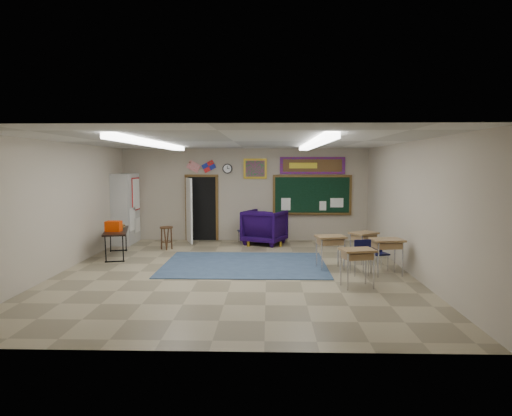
{
  "coord_description": "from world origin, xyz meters",
  "views": [
    {
      "loc": [
        0.79,
        -10.33,
        2.47
      ],
      "look_at": [
        0.46,
        1.5,
        1.35
      ],
      "focal_mm": 32.0,
      "sensor_mm": 36.0,
      "label": 1
    }
  ],
  "objects_px": {
    "student_desk_front_left": "(330,251)",
    "wooden_stool": "(167,238)",
    "wingback_armchair": "(265,227)",
    "student_desk_front_right": "(364,246)",
    "folding_table": "(116,242)"
  },
  "relations": [
    {
      "from": "student_desk_front_left",
      "to": "student_desk_front_right",
      "type": "relative_size",
      "value": 0.99
    },
    {
      "from": "folding_table",
      "to": "wingback_armchair",
      "type": "bearing_deg",
      "value": 12.66
    },
    {
      "from": "folding_table",
      "to": "wooden_stool",
      "type": "distance_m",
      "value": 1.55
    },
    {
      "from": "student_desk_front_right",
      "to": "wingback_armchair",
      "type": "bearing_deg",
      "value": 97.8
    },
    {
      "from": "folding_table",
      "to": "student_desk_front_left",
      "type": "bearing_deg",
      "value": -28.3
    },
    {
      "from": "student_desk_front_right",
      "to": "folding_table",
      "type": "height_order",
      "value": "folding_table"
    },
    {
      "from": "wingback_armchair",
      "to": "wooden_stool",
      "type": "distance_m",
      "value": 3.05
    },
    {
      "from": "student_desk_front_left",
      "to": "wooden_stool",
      "type": "height_order",
      "value": "student_desk_front_left"
    },
    {
      "from": "wooden_stool",
      "to": "student_desk_front_right",
      "type": "bearing_deg",
      "value": -16.97
    },
    {
      "from": "wingback_armchair",
      "to": "wooden_stool",
      "type": "height_order",
      "value": "wingback_armchair"
    },
    {
      "from": "wingback_armchair",
      "to": "student_desk_front_right",
      "type": "height_order",
      "value": "wingback_armchair"
    },
    {
      "from": "wingback_armchair",
      "to": "student_desk_front_left",
      "type": "bearing_deg",
      "value": 138.3
    },
    {
      "from": "wingback_armchair",
      "to": "wooden_stool",
      "type": "bearing_deg",
      "value": 42.62
    },
    {
      "from": "student_desk_front_left",
      "to": "student_desk_front_right",
      "type": "height_order",
      "value": "student_desk_front_left"
    },
    {
      "from": "student_desk_front_right",
      "to": "folding_table",
      "type": "relative_size",
      "value": 0.44
    }
  ]
}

